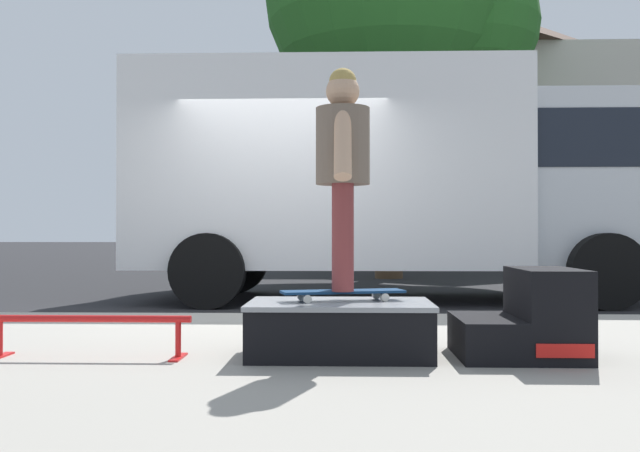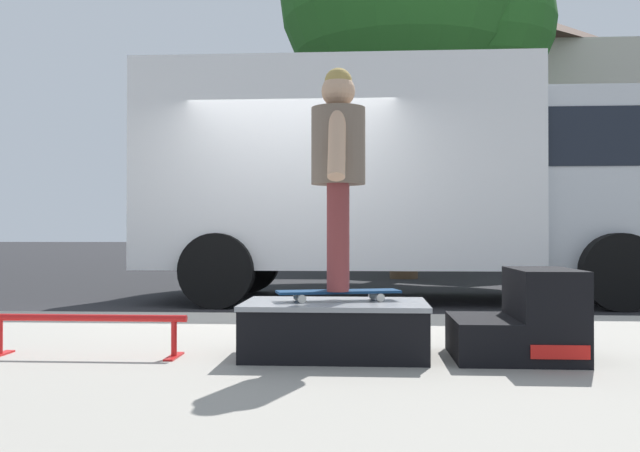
{
  "view_description": "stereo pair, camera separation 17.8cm",
  "coord_description": "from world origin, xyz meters",
  "px_view_note": "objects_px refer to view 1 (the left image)",
  "views": [
    {
      "loc": [
        0.72,
        -7.33,
        0.89
      ],
      "look_at": [
        0.55,
        -1.99,
        0.95
      ],
      "focal_mm": 39.71,
      "sensor_mm": 36.0,
      "label": 1
    },
    {
      "loc": [
        0.9,
        -7.33,
        0.89
      ],
      "look_at": [
        0.55,
        -1.99,
        0.95
      ],
      "focal_mm": 39.71,
      "sensor_mm": 36.0,
      "label": 2
    }
  ],
  "objects_px": {
    "skateboard": "(343,292)",
    "box_truck": "(399,174)",
    "kicker_ramp": "(528,320)",
    "street_tree_main": "(403,2)",
    "grind_rail": "(89,327)",
    "skate_box": "(340,327)",
    "skater_kid": "(343,159)"
  },
  "relations": [
    {
      "from": "skate_box",
      "to": "box_truck",
      "type": "bearing_deg",
      "value": 81.28
    },
    {
      "from": "grind_rail",
      "to": "box_truck",
      "type": "distance_m",
      "value": 5.87
    },
    {
      "from": "grind_rail",
      "to": "skateboard",
      "type": "height_order",
      "value": "skateboard"
    },
    {
      "from": "skate_box",
      "to": "box_truck",
      "type": "height_order",
      "value": "box_truck"
    },
    {
      "from": "grind_rail",
      "to": "skater_kid",
      "type": "bearing_deg",
      "value": 5.55
    },
    {
      "from": "kicker_ramp",
      "to": "street_tree_main",
      "type": "xyz_separation_m",
      "value": [
        0.06,
        9.76,
        5.2
      ]
    },
    {
      "from": "grind_rail",
      "to": "street_tree_main",
      "type": "bearing_deg",
      "value": 74.21
    },
    {
      "from": "grind_rail",
      "to": "box_truck",
      "type": "bearing_deg",
      "value": 65.79
    },
    {
      "from": "grind_rail",
      "to": "street_tree_main",
      "type": "distance_m",
      "value": 11.52
    },
    {
      "from": "kicker_ramp",
      "to": "street_tree_main",
      "type": "distance_m",
      "value": 11.06
    },
    {
      "from": "grind_rail",
      "to": "skater_kid",
      "type": "height_order",
      "value": "skater_kid"
    },
    {
      "from": "kicker_ramp",
      "to": "grind_rail",
      "type": "xyz_separation_m",
      "value": [
        -2.73,
        -0.11,
        -0.04
      ]
    },
    {
      "from": "street_tree_main",
      "to": "skateboard",
      "type": "bearing_deg",
      "value": -97.14
    },
    {
      "from": "skateboard",
      "to": "skater_kid",
      "type": "xyz_separation_m",
      "value": [
        0.0,
        0.0,
        0.84
      ]
    },
    {
      "from": "kicker_ramp",
      "to": "grind_rail",
      "type": "relative_size",
      "value": 0.59
    },
    {
      "from": "kicker_ramp",
      "to": "street_tree_main",
      "type": "bearing_deg",
      "value": 89.63
    },
    {
      "from": "skateboard",
      "to": "street_tree_main",
      "type": "relative_size",
      "value": 0.1
    },
    {
      "from": "box_truck",
      "to": "skate_box",
      "type": "bearing_deg",
      "value": -98.72
    },
    {
      "from": "street_tree_main",
      "to": "skate_box",
      "type": "bearing_deg",
      "value": -97.22
    },
    {
      "from": "kicker_ramp",
      "to": "skateboard",
      "type": "bearing_deg",
      "value": 178.0
    },
    {
      "from": "box_truck",
      "to": "skater_kid",
      "type": "bearing_deg",
      "value": -98.59
    },
    {
      "from": "kicker_ramp",
      "to": "skater_kid",
      "type": "distance_m",
      "value": 1.54
    },
    {
      "from": "grind_rail",
      "to": "street_tree_main",
      "type": "height_order",
      "value": "street_tree_main"
    },
    {
      "from": "skateboard",
      "to": "street_tree_main",
      "type": "bearing_deg",
      "value": 82.86
    },
    {
      "from": "kicker_ramp",
      "to": "skater_kid",
      "type": "height_order",
      "value": "skater_kid"
    },
    {
      "from": "kicker_ramp",
      "to": "street_tree_main",
      "type": "height_order",
      "value": "street_tree_main"
    },
    {
      "from": "skate_box",
      "to": "skater_kid",
      "type": "xyz_separation_m",
      "value": [
        0.02,
        0.04,
        1.06
      ]
    },
    {
      "from": "kicker_ramp",
      "to": "skater_kid",
      "type": "bearing_deg",
      "value": 178.0
    },
    {
      "from": "street_tree_main",
      "to": "kicker_ramp",
      "type": "bearing_deg",
      "value": -90.37
    },
    {
      "from": "skater_kid",
      "to": "grind_rail",
      "type": "bearing_deg",
      "value": -174.45
    },
    {
      "from": "skate_box",
      "to": "grind_rail",
      "type": "bearing_deg",
      "value": -175.84
    },
    {
      "from": "skateboard",
      "to": "box_truck",
      "type": "distance_m",
      "value": 5.24
    }
  ]
}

